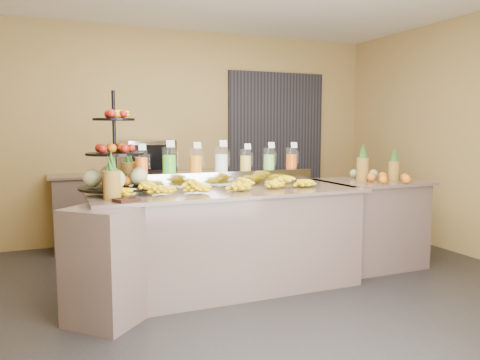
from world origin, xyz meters
TOP-DOWN VIEW (x-y plane):
  - ground at (0.00, 0.00)m, footprint 6.00×6.00m
  - room_envelope at (0.19, 0.79)m, footprint 6.04×5.02m
  - buffet_counter at (-0.12, 0.26)m, footprint 2.75×1.25m
  - right_counter at (1.70, 0.40)m, footprint 1.08×0.88m
  - back_ledge at (0.00, 2.25)m, footprint 3.10×0.55m
  - pitcher_tray at (0.05, 0.58)m, footprint 1.85×0.30m
  - juice_pitcher_orange_a at (-0.73, 0.58)m, footprint 0.12×0.12m
  - juice_pitcher_green at (-0.47, 0.58)m, footprint 0.13×0.14m
  - juice_pitcher_orange_b at (-0.21, 0.58)m, footprint 0.12×0.13m
  - juice_pitcher_milk at (0.05, 0.58)m, footprint 0.13×0.13m
  - juice_pitcher_lemon at (0.31, 0.58)m, footprint 0.11×0.12m
  - juice_pitcher_lime at (0.57, 0.58)m, footprint 0.12×0.12m
  - juice_pitcher_orange_c at (0.83, 0.58)m, footprint 0.12×0.12m
  - banana_heap at (-0.12, 0.23)m, footprint 1.95×0.18m
  - fruit_stand at (-0.95, 0.42)m, footprint 0.80×0.80m
  - condiment_caddy at (-0.98, -0.08)m, footprint 0.22×0.19m
  - pineapple_left_a at (-1.07, 0.05)m, footprint 0.14×0.14m
  - pineapple_left_b at (-0.83, 0.69)m, footprint 0.14×0.14m
  - right_fruit_pile at (1.77, 0.28)m, footprint 0.47×0.45m
  - oven_warmer at (-0.34, 2.25)m, footprint 0.66×0.49m

SIDE VIEW (x-z plane):
  - ground at x=0.00m, z-range 0.00..0.00m
  - buffet_counter at x=-0.12m, z-range 0.00..0.93m
  - back_ledge at x=0.00m, z-range 0.00..0.93m
  - right_counter at x=1.70m, z-range 0.00..0.93m
  - condiment_caddy at x=-0.98m, z-range 0.93..0.96m
  - banana_heap at x=-0.12m, z-range 0.92..1.08m
  - pitcher_tray at x=0.05m, z-range 0.93..1.08m
  - right_fruit_pile at x=1.77m, z-range 0.89..1.13m
  - pineapple_left_a at x=-1.07m, z-range 0.88..1.27m
  - pineapple_left_b at x=-0.83m, z-range 0.88..1.29m
  - oven_warmer at x=-0.34m, z-range 0.93..1.34m
  - fruit_stand at x=-0.95m, z-range 0.71..1.60m
  - juice_pitcher_lemon at x=0.31m, z-range 1.04..1.31m
  - juice_pitcher_orange_c at x=0.83m, z-range 1.03..1.32m
  - juice_pitcher_lime at x=0.57m, z-range 1.03..1.32m
  - juice_pitcher_orange_a at x=-0.73m, z-range 1.03..1.32m
  - juice_pitcher_orange_b at x=-0.21m, z-range 1.03..1.33m
  - juice_pitcher_milk at x=0.05m, z-range 1.03..1.34m
  - juice_pitcher_green at x=-0.47m, z-range 1.03..1.34m
  - room_envelope at x=0.19m, z-range 0.47..3.29m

